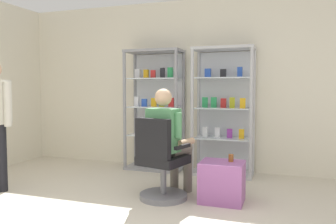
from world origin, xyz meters
The scene contains 7 objects.
back_wall centered at (0.00, 3.00, 1.35)m, with size 6.00×0.10×2.70m, color silver.
display_cabinet_left centered at (-0.55, 2.76, 0.97)m, with size 0.90×0.45×1.90m.
display_cabinet_right centered at (0.55, 2.76, 0.96)m, with size 0.90×0.45×1.90m.
office_chair centered at (0.08, 1.29, 0.39)m, with size 0.62×0.59×0.96m.
seated_shopkeeper centered at (0.12, 1.45, 0.71)m, with size 0.55×0.62×1.29m.
storage_crate centered at (0.76, 1.46, 0.23)m, with size 0.49×0.40×0.46m, color #9E599E.
tea_glass centered at (0.85, 1.50, 0.50)m, with size 0.06×0.06×0.08m, color brown.
Camera 1 is at (1.43, -2.35, 1.28)m, focal length 36.44 mm.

